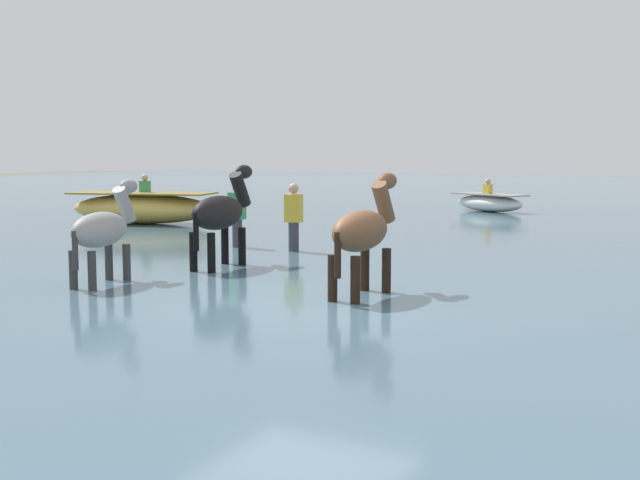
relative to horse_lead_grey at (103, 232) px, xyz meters
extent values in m
plane|color=#666051|center=(3.42, -0.10, -1.08)|extent=(120.00, 120.00, 0.00)
cube|color=#476675|center=(3.42, 9.90, -0.92)|extent=(90.00, 90.00, 0.32)
ellipsoid|color=gray|center=(0.01, -0.07, 0.04)|extent=(0.65, 1.34, 0.51)
cylinder|color=#31312F|center=(-0.21, 0.35, -0.65)|extent=(0.12, 0.12, 0.87)
cylinder|color=#31312F|center=(0.09, 0.40, -0.65)|extent=(0.12, 0.12, 0.87)
cylinder|color=#31312F|center=(-0.06, -0.54, -0.65)|extent=(0.12, 0.12, 0.87)
cylinder|color=#31312F|center=(0.24, -0.49, -0.65)|extent=(0.12, 0.12, 0.87)
cylinder|color=gray|center=(-0.10, 0.59, 0.37)|extent=(0.28, 0.50, 0.59)
ellipsoid|color=gray|center=(-0.12, 0.72, 0.64)|extent=(0.25, 0.46, 0.22)
cylinder|color=#31312F|center=(0.11, -0.67, -0.19)|extent=(0.08, 0.08, 0.55)
ellipsoid|color=brown|center=(3.76, 0.82, 0.12)|extent=(0.48, 1.38, 0.55)
cylinder|color=black|center=(3.60, 1.31, -0.62)|extent=(0.13, 0.13, 0.93)
cylinder|color=black|center=(3.93, 1.30, -0.62)|extent=(0.13, 0.13, 0.93)
cylinder|color=black|center=(3.59, 0.35, -0.62)|extent=(0.13, 0.13, 0.93)
cylinder|color=black|center=(3.92, 0.34, -0.62)|extent=(0.13, 0.13, 0.93)
cylinder|color=brown|center=(3.77, 1.54, 0.47)|extent=(0.22, 0.51, 0.63)
ellipsoid|color=brown|center=(3.77, 1.68, 0.76)|extent=(0.20, 0.47, 0.24)
cylinder|color=black|center=(3.75, 0.17, -0.13)|extent=(0.09, 0.09, 0.59)
ellipsoid|color=black|center=(0.51, 2.16, 0.16)|extent=(0.58, 1.44, 0.56)
cylinder|color=black|center=(0.31, 2.64, -0.60)|extent=(0.13, 0.13, 0.96)
cylinder|color=black|center=(0.65, 2.67, -0.60)|extent=(0.13, 0.13, 0.96)
cylinder|color=black|center=(0.38, 1.66, -0.60)|extent=(0.13, 0.13, 0.96)
cylinder|color=black|center=(0.72, 1.68, -0.60)|extent=(0.13, 0.13, 0.96)
cylinder|color=black|center=(0.46, 2.90, 0.51)|extent=(0.26, 0.53, 0.65)
ellipsoid|color=black|center=(0.45, 3.04, 0.81)|extent=(0.23, 0.50, 0.24)
cylinder|color=black|center=(0.56, 1.49, -0.10)|extent=(0.09, 0.09, 0.60)
ellipsoid|color=gold|center=(-6.10, 8.08, -0.37)|extent=(4.17, 2.43, 0.79)
cube|color=olive|center=(-6.10, 8.08, 0.04)|extent=(4.00, 2.33, 0.04)
cube|color=#388E51|center=(-6.15, 8.24, 0.21)|extent=(0.30, 0.24, 0.30)
sphere|color=tan|center=(-6.15, 8.24, 0.45)|extent=(0.18, 0.18, 0.18)
ellipsoid|color=silver|center=(0.75, 16.59, -0.50)|extent=(2.78, 2.06, 0.52)
cube|color=gray|center=(0.75, 16.59, -0.22)|extent=(2.67, 1.98, 0.04)
cube|color=gold|center=(0.71, 16.51, -0.05)|extent=(0.31, 0.28, 0.30)
sphere|color=tan|center=(0.71, 16.51, 0.19)|extent=(0.18, 0.18, 0.18)
cylinder|color=#383842|center=(0.46, 4.75, -0.64)|extent=(0.20, 0.20, 0.88)
cube|color=gold|center=(0.46, 4.75, 0.07)|extent=(0.34, 0.24, 0.54)
sphere|color=tan|center=(0.46, 4.75, 0.45)|extent=(0.20, 0.20, 0.20)
cylinder|color=#383842|center=(-0.90, 4.82, -0.64)|extent=(0.20, 0.20, 0.88)
cube|color=#388E51|center=(-0.90, 4.82, 0.07)|extent=(0.34, 0.23, 0.54)
sphere|color=beige|center=(-0.90, 4.82, 0.45)|extent=(0.20, 0.20, 0.20)
camera|label=1|loc=(8.49, -9.10, 1.20)|focal=46.75mm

